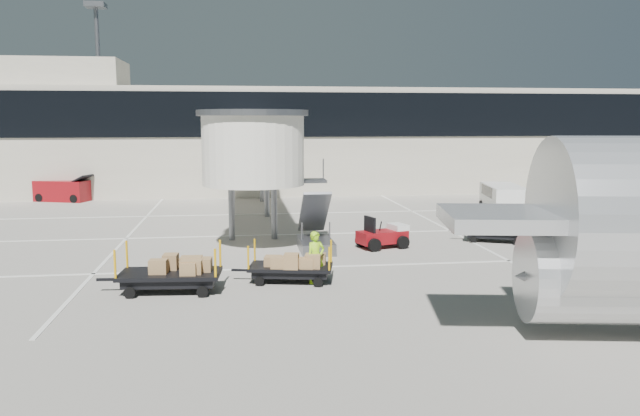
% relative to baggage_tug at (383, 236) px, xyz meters
% --- Properties ---
extents(ground, '(140.00, 140.00, 0.00)m').
position_rel_baggage_tug_xyz_m(ground, '(-1.64, -5.30, -0.52)').
color(ground, '#B7B1A3').
rests_on(ground, ground).
extents(lane_markings, '(40.00, 30.00, 0.02)m').
position_rel_baggage_tug_xyz_m(lane_markings, '(-2.31, 4.03, -0.51)').
color(lane_markings, silver).
rests_on(lane_markings, ground).
extents(terminal, '(64.00, 12.11, 15.20)m').
position_rel_baggage_tug_xyz_m(terminal, '(-2.00, 24.64, 3.59)').
color(terminal, beige).
rests_on(terminal, ground).
extents(jet_bridge, '(5.70, 20.40, 6.03)m').
position_rel_baggage_tug_xyz_m(jet_bridge, '(-5.62, 6.96, 3.76)').
color(jet_bridge, white).
rests_on(jet_bridge, ground).
extents(baggage_tug, '(2.38, 1.90, 1.43)m').
position_rel_baggage_tug_xyz_m(baggage_tug, '(0.00, 0.00, 0.00)').
color(baggage_tug, maroon).
rests_on(baggage_tug, ground).
extents(suitcase_cart, '(3.36, 2.33, 1.31)m').
position_rel_baggage_tug_xyz_m(suitcase_cart, '(5.43, 0.68, -0.05)').
color(suitcase_cart, black).
rests_on(suitcase_cart, ground).
extents(box_cart_near, '(3.61, 1.97, 1.38)m').
position_rel_baggage_tug_xyz_m(box_cart_near, '(-4.72, -5.26, 0.05)').
color(box_cart_near, black).
rests_on(box_cart_near, ground).
extents(box_cart_far, '(4.07, 1.89, 1.57)m').
position_rel_baggage_tug_xyz_m(box_cart_far, '(-8.48, -6.07, 0.10)').
color(box_cart_far, black).
rests_on(box_cart_far, ground).
extents(ground_worker, '(0.77, 0.64, 1.82)m').
position_rel_baggage_tug_xyz_m(ground_worker, '(-3.73, -5.65, 0.39)').
color(ground_worker, '#95DB17').
rests_on(ground_worker, ground).
extents(minivan, '(2.73, 4.93, 1.77)m').
position_rel_baggage_tug_xyz_m(minivan, '(9.35, 8.67, 0.54)').
color(minivan, white).
rests_on(minivan, ground).
extents(belt_loader, '(4.17, 2.69, 1.89)m').
position_rel_baggage_tug_xyz_m(belt_loader, '(-18.40, 18.69, 0.20)').
color(belt_loader, maroon).
rests_on(belt_loader, ground).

